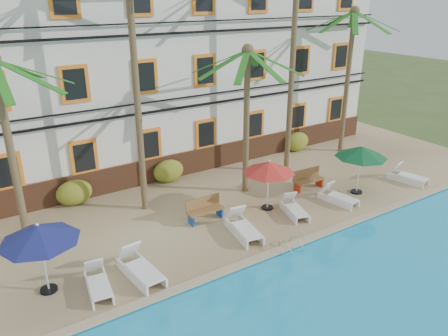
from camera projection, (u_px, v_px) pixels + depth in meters
ground at (268, 244)px, 16.13m from camera, size 100.00×100.00×0.00m
pool_deck at (200, 192)px, 19.98m from camera, size 30.00×12.00×0.25m
pool_coping at (284, 248)px, 15.33m from camera, size 30.00×0.35×0.06m
hotel_building at (148, 62)px, 21.89m from camera, size 25.40×6.44×10.22m
palm_a at (5, 124)px, 14.04m from camera, size 4.62×4.62×6.74m
palm_b at (134, 57)px, 15.93m from camera, size 4.62×4.62×9.79m
palm_c at (247, 98)px, 18.25m from camera, size 4.62×4.62×6.48m
palm_d at (294, 37)px, 19.67m from camera, size 4.62×4.62×10.38m
palm_e at (349, 61)px, 23.00m from camera, size 4.62×4.62×7.76m
shrub_left at (74, 193)px, 18.36m from camera, size 1.50×0.90×1.10m
shrub_mid at (168, 171)px, 20.58m from camera, size 1.50×0.90×1.10m
shrub_right at (297, 142)px, 24.63m from camera, size 1.50×0.90×1.10m
umbrella_blue at (39, 234)px, 12.46m from camera, size 2.31×2.31×2.32m
umbrella_red at (269, 167)px, 17.54m from camera, size 2.16×2.16×2.17m
umbrella_green at (361, 152)px, 18.94m from camera, size 2.27×2.27×2.28m
lounger_a at (98, 282)px, 13.13m from camera, size 0.87×1.82×0.83m
lounger_b at (140, 268)px, 13.75m from camera, size 0.93×2.12×0.97m
lounger_c at (243, 227)px, 16.15m from camera, size 1.04×2.10×0.95m
lounger_d at (294, 208)px, 17.65m from camera, size 1.08×1.81×0.81m
lounger_e at (337, 196)px, 18.68m from camera, size 0.90×1.81×0.82m
lounger_f at (407, 176)px, 20.73m from camera, size 1.01×1.91×0.86m
bench_left at (205, 209)px, 17.15m from camera, size 1.50×0.48×0.93m
bench_right at (308, 179)px, 19.93m from camera, size 1.52×0.56×0.93m
pool_ladder at (291, 248)px, 15.37m from camera, size 0.54×0.74×0.74m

